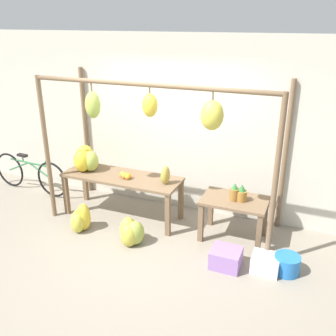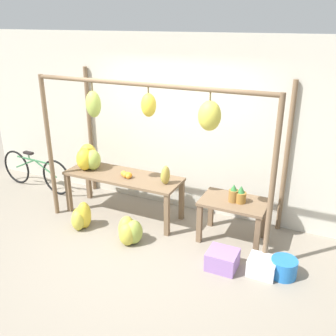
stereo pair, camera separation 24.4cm
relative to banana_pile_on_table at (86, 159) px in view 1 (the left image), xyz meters
name	(u,v)px [view 1 (the left image)]	position (x,y,z in m)	size (l,w,h in m)	color
ground_plane	(134,255)	(1.30, -0.92, -0.88)	(20.00, 20.00, 0.00)	gray
shop_wall_back	(177,125)	(1.30, 0.70, 0.52)	(8.00, 0.08, 2.80)	beige
stall_awning	(160,127)	(1.40, -0.22, 0.74)	(3.45, 1.20, 2.24)	brown
display_table_main	(122,181)	(0.65, -0.01, -0.27)	(1.88, 0.64, 0.70)	brown
display_table_side	(234,207)	(2.44, 0.01, -0.38)	(0.91, 0.60, 0.62)	brown
banana_pile_on_table	(86,159)	(0.00, 0.00, 0.00)	(0.52, 0.51, 0.38)	#9EB247
orange_pile	(125,175)	(0.74, -0.06, -0.14)	(0.21, 0.15, 0.09)	orange
pineapple_cluster	(238,193)	(2.48, -0.01, -0.15)	(0.24, 0.16, 0.26)	#A3702D
banana_pile_ground_left	(81,219)	(0.27, -0.63, -0.70)	(0.35, 0.41, 0.42)	gold
banana_pile_ground_right	(131,232)	(1.15, -0.68, -0.71)	(0.41, 0.39, 0.38)	#9EB247
fruit_crate_white	(226,258)	(2.52, -0.69, -0.76)	(0.38, 0.34, 0.24)	#9970B7
blue_bucket	(287,264)	(3.25, -0.53, -0.76)	(0.32, 0.32, 0.24)	blue
parked_bicycle	(30,174)	(-1.37, 0.17, -0.53)	(1.69, 0.16, 0.70)	black
papaya_pile	(165,176)	(1.40, -0.03, -0.05)	(0.18, 0.18, 0.29)	#B2993D
fruit_crate_purple	(265,263)	(3.00, -0.59, -0.77)	(0.34, 0.31, 0.22)	silver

